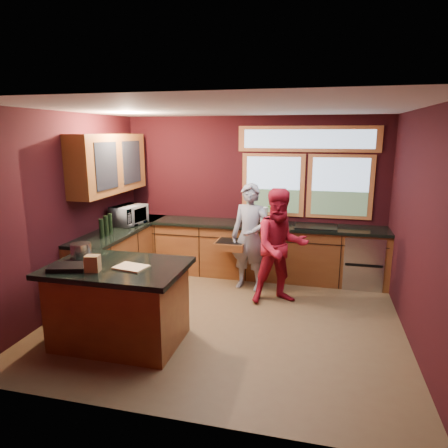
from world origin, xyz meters
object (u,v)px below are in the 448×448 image
at_px(person_grey, 250,237).
at_px(cutting_board, 131,267).
at_px(island, 119,303).
at_px(stock_pot, 81,251).
at_px(person_red, 280,247).

height_order(person_grey, cutting_board, person_grey).
relative_size(island, stock_pot, 6.46).
distance_m(person_red, stock_pot, 2.67).
distance_m(island, stock_pot, 0.80).
bearing_deg(person_red, stock_pot, -170.36).
distance_m(person_grey, person_red, 0.66).
bearing_deg(cutting_board, person_red, 47.66).
xyz_separation_m(person_grey, person_red, (0.51, -0.42, -0.00)).
height_order(person_red, stock_pot, person_red).
relative_size(person_grey, person_red, 1.00).
bearing_deg(person_grey, island, -109.08).
bearing_deg(cutting_board, island, 165.96).
height_order(island, cutting_board, cutting_board).
height_order(island, person_red, person_red).
bearing_deg(island, cutting_board, -14.04).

